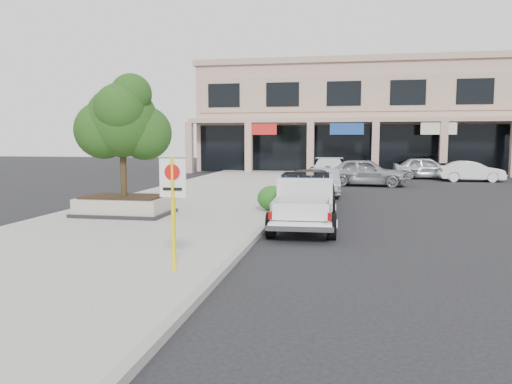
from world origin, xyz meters
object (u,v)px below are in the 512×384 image
at_px(pickup_truck, 304,202).
at_px(curb_car_d, 330,169).
at_px(lot_car_a, 365,172).
at_px(planter_tree, 128,122).
at_px(curb_car_a, 308,188).
at_px(curb_car_b, 324,182).
at_px(no_parking_sign, 173,199).
at_px(curb_car_c, 329,170).
at_px(planter, 124,206).
at_px(lot_car_e, 426,168).
at_px(lot_car_b, 471,171).
at_px(lot_car_d, 434,166).

relative_size(pickup_truck, curb_car_d, 1.04).
bearing_deg(lot_car_a, planter_tree, 153.00).
xyz_separation_m(curb_car_a, lot_car_a, (2.59, 10.44, -0.01)).
relative_size(curb_car_b, lot_car_a, 0.83).
bearing_deg(planter_tree, lot_car_a, 58.74).
xyz_separation_m(no_parking_sign, curb_car_b, (2.28, 15.63, -0.96)).
relative_size(planter_tree, curb_car_a, 0.81).
relative_size(planter_tree, curb_car_c, 0.72).
xyz_separation_m(planter, lot_car_a, (8.78, 14.40, 0.36)).
distance_m(planter_tree, no_parking_sign, 8.38).
bearing_deg(curb_car_a, planter, -145.55).
height_order(no_parking_sign, curb_car_d, no_parking_sign).
height_order(planter, lot_car_e, lot_car_e).
bearing_deg(lot_car_e, lot_car_a, 143.74).
height_order(lot_car_b, lot_car_e, lot_car_e).
xyz_separation_m(curb_car_a, lot_car_e, (6.98, 16.61, -0.06)).
bearing_deg(lot_car_b, curb_car_d, 85.84).
height_order(no_parking_sign, lot_car_e, no_parking_sign).
xyz_separation_m(pickup_truck, lot_car_d, (7.90, 24.87, -0.09)).
distance_m(curb_car_d, lot_car_a, 5.32).
relative_size(curb_car_b, curb_car_c, 0.73).
height_order(curb_car_b, curb_car_c, curb_car_c).
height_order(curb_car_b, lot_car_d, lot_car_d).
bearing_deg(curb_car_b, lot_car_b, 43.24).
xyz_separation_m(planter, lot_car_b, (15.81, 18.82, 0.20)).
bearing_deg(curb_car_c, lot_car_a, -41.32).
bearing_deg(curb_car_c, lot_car_d, 43.72).
bearing_deg(planter, curb_car_b, 52.93).
bearing_deg(planter_tree, lot_car_e, 57.43).
height_order(lot_car_a, lot_car_e, lot_car_a).
xyz_separation_m(curb_car_c, curb_car_d, (-0.02, 2.97, -0.09)).
bearing_deg(planter_tree, planter, -131.03).
xyz_separation_m(pickup_truck, lot_car_a, (2.35, 15.03, -0.01)).
distance_m(planter, lot_car_a, 16.87).
distance_m(lot_car_d, lot_car_e, 3.84).
xyz_separation_m(curb_car_d, lot_car_a, (2.27, -4.81, 0.12)).
xyz_separation_m(no_parking_sign, lot_car_b, (11.48, 25.70, -0.96)).
bearing_deg(curb_car_d, lot_car_d, 38.48).
distance_m(curb_car_b, curb_car_c, 7.49).
relative_size(planter_tree, curb_car_b, 0.98).
xyz_separation_m(curb_car_b, lot_car_e, (6.57, 11.82, 0.11)).
distance_m(planter_tree, curb_car_a, 7.60).
distance_m(curb_car_c, lot_car_a, 2.90).
xyz_separation_m(curb_car_c, lot_car_d, (7.79, 8.00, -0.06)).
distance_m(curb_car_a, lot_car_a, 10.75).
bearing_deg(curb_car_a, curb_car_b, 86.84).
height_order(curb_car_a, curb_car_b, curb_car_a).
xyz_separation_m(planter_tree, curb_car_d, (6.38, 19.05, -2.70)).
bearing_deg(curb_car_c, lot_car_b, 13.57).
distance_m(curb_car_d, lot_car_b, 9.30).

